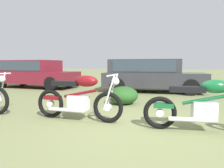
{
  "coord_description": "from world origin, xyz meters",
  "views": [
    {
      "loc": [
        0.65,
        -3.84,
        1.18
      ],
      "look_at": [
        -0.62,
        0.78,
        0.76
      ],
      "focal_mm": 34.23,
      "sensor_mm": 36.0,
      "label": 1
    }
  ],
  "objects_px": {
    "car_charcoal": "(149,73)",
    "motorcycle_green": "(205,105)",
    "car_burgundy": "(32,72)",
    "motorcycle_maroon": "(79,98)",
    "shrub_low": "(123,95)"
  },
  "relations": [
    {
      "from": "motorcycle_maroon",
      "to": "car_charcoal",
      "type": "height_order",
      "value": "car_charcoal"
    },
    {
      "from": "motorcycle_maroon",
      "to": "car_burgundy",
      "type": "bearing_deg",
      "value": 135.62
    },
    {
      "from": "car_charcoal",
      "to": "shrub_low",
      "type": "relative_size",
      "value": 4.7
    },
    {
      "from": "motorcycle_maroon",
      "to": "car_charcoal",
      "type": "xyz_separation_m",
      "value": [
        0.98,
        5.39,
        0.35
      ]
    },
    {
      "from": "car_burgundy",
      "to": "motorcycle_green",
      "type": "bearing_deg",
      "value": -32.19
    },
    {
      "from": "motorcycle_green",
      "to": "car_burgundy",
      "type": "distance_m",
      "value": 9.52
    },
    {
      "from": "car_charcoal",
      "to": "motorcycle_green",
      "type": "bearing_deg",
      "value": -76.46
    },
    {
      "from": "motorcycle_green",
      "to": "car_charcoal",
      "type": "distance_m",
      "value": 5.72
    },
    {
      "from": "motorcycle_maroon",
      "to": "car_burgundy",
      "type": "height_order",
      "value": "car_burgundy"
    },
    {
      "from": "car_burgundy",
      "to": "car_charcoal",
      "type": "distance_m",
      "value": 6.13
    },
    {
      "from": "motorcycle_green",
      "to": "motorcycle_maroon",
      "type": "bearing_deg",
      "value": 172.42
    },
    {
      "from": "motorcycle_green",
      "to": "shrub_low",
      "type": "height_order",
      "value": "motorcycle_green"
    },
    {
      "from": "motorcycle_maroon",
      "to": "car_burgundy",
      "type": "relative_size",
      "value": 0.44
    },
    {
      "from": "motorcycle_green",
      "to": "car_burgundy",
      "type": "height_order",
      "value": "car_burgundy"
    },
    {
      "from": "shrub_low",
      "to": "motorcycle_maroon",
      "type": "bearing_deg",
      "value": -103.6
    }
  ]
}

